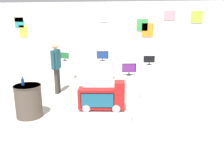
% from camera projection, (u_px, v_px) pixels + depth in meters
% --- Properties ---
extents(ground_plane, '(30.00, 30.00, 0.00)m').
position_uv_depth(ground_plane, '(90.00, 122.00, 5.93)').
color(ground_plane, '#B2ADA3').
extents(back_wall_display, '(12.43, 0.13, 3.07)m').
position_uv_depth(back_wall_display, '(121.00, 39.00, 10.31)').
color(back_wall_display, silver).
rests_on(back_wall_display, ground).
extents(main_display_pedestal, '(1.51, 1.51, 0.30)m').
position_uv_depth(main_display_pedestal, '(102.00, 115.00, 5.93)').
color(main_display_pedestal, silver).
rests_on(main_display_pedestal, ground).
extents(novelty_firetruck_tv, '(1.15, 0.56, 0.71)m').
position_uv_depth(novelty_firetruck_tv, '(102.00, 98.00, 5.80)').
color(novelty_firetruck_tv, gray).
rests_on(novelty_firetruck_tv, main_display_pedestal).
extents(display_pedestal_left_rear, '(0.69, 0.69, 0.77)m').
position_uv_depth(display_pedestal_left_rear, '(129.00, 87.00, 7.43)').
color(display_pedestal_left_rear, silver).
rests_on(display_pedestal_left_rear, ground).
extents(tv_on_left_rear, '(0.42, 0.18, 0.36)m').
position_uv_depth(tv_on_left_rear, '(129.00, 69.00, 7.27)').
color(tv_on_left_rear, black).
rests_on(tv_on_left_rear, display_pedestal_left_rear).
extents(display_pedestal_center_rear, '(0.69, 0.69, 0.77)m').
position_uv_depth(display_pedestal_center_rear, '(65.00, 70.00, 9.78)').
color(display_pedestal_center_rear, silver).
rests_on(display_pedestal_center_rear, ground).
extents(tv_on_center_rear, '(0.42, 0.18, 0.34)m').
position_uv_depth(tv_on_center_rear, '(65.00, 56.00, 9.62)').
color(tv_on_center_rear, black).
rests_on(tv_on_center_rear, display_pedestal_center_rear).
extents(display_pedestal_right_rear, '(0.85, 0.85, 0.77)m').
position_uv_depth(display_pedestal_right_rear, '(149.00, 75.00, 8.96)').
color(display_pedestal_right_rear, silver).
rests_on(display_pedestal_right_rear, ground).
extents(tv_on_right_rear, '(0.44, 0.18, 0.34)m').
position_uv_depth(tv_on_right_rear, '(149.00, 60.00, 8.80)').
color(tv_on_right_rear, black).
rests_on(tv_on_right_rear, display_pedestal_right_rear).
extents(display_pedestal_far_right, '(0.85, 0.85, 0.77)m').
position_uv_depth(display_pedestal_far_right, '(103.00, 70.00, 9.70)').
color(display_pedestal_far_right, silver).
rests_on(display_pedestal_far_right, ground).
extents(tv_on_far_right, '(0.46, 0.21, 0.39)m').
position_uv_depth(tv_on_far_right, '(103.00, 56.00, 9.53)').
color(tv_on_far_right, black).
rests_on(tv_on_far_right, display_pedestal_far_right).
extents(side_table_round, '(0.69, 0.69, 0.84)m').
position_uv_depth(side_table_round, '(29.00, 101.00, 6.12)').
color(side_table_round, '#4C4238').
rests_on(side_table_round, ground).
extents(bottle_on_side_table, '(0.07, 0.07, 0.22)m').
position_uv_depth(bottle_on_side_table, '(23.00, 82.00, 6.00)').
color(bottle_on_side_table, navy).
rests_on(bottle_on_side_table, side_table_round).
extents(shopper_browsing_near_truck, '(0.22, 0.56, 1.68)m').
position_uv_depth(shopper_browsing_near_truck, '(56.00, 64.00, 7.84)').
color(shopper_browsing_near_truck, '#38332D').
rests_on(shopper_browsing_near_truck, ground).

